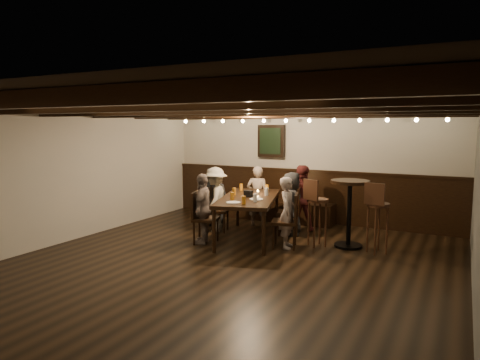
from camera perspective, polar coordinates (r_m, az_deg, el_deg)
The scene contains 27 objects.
room at distance 8.39m, azimuth 4.13°, elevation 0.29°, with size 7.00×7.00×7.00m.
dining_table at distance 7.87m, azimuth 1.20°, elevation -2.69°, with size 1.52×2.30×0.79m.
chair_left_near at distance 8.54m, azimuth -3.07°, elevation -5.07°, with size 0.50×0.50×0.87m.
chair_left_far at distance 7.69m, azimuth -4.71°, elevation -6.33°, with size 0.53×0.53×0.92m.
chair_right_near at distance 8.32m, azimuth 6.63°, elevation -5.37°, with size 0.51×0.51×0.90m.
chair_right_far at distance 7.44m, azimuth 6.11°, elevation -6.78°, with size 0.53×0.53×0.94m.
person_bench_left at distance 8.95m, azimuth -3.52°, elevation -2.19°, with size 0.61×0.40×1.24m, color black.
person_bench_centre at distance 8.91m, azimuth 2.33°, elevation -2.15°, with size 0.46×0.30×1.26m, color gray.
person_bench_right at distance 8.68m, azimuth 8.08°, elevation -2.33°, with size 0.64×0.49×1.31m, color maroon.
person_left_near at distance 8.48m, azimuth -3.30°, elevation -2.59°, with size 0.83×0.48×1.28m, color #ADA692.
person_left_far at distance 7.62m, azimuth -4.96°, elevation -3.80°, with size 0.73×0.31×1.25m, color gray.
person_right_near at distance 8.25m, azimuth 6.87°, elevation -3.13°, with size 0.59×0.39×1.21m, color #27272A.
person_right_far at distance 7.37m, azimuth 6.38°, elevation -4.33°, with size 0.45×0.29×1.22m, color #A6938C.
pint_a at distance 8.58m, azimuth 0.14°, elevation -0.96°, with size 0.07×0.07×0.14m, color #BF7219.
pint_b at distance 8.45m, azimuth 3.61°, elevation -1.10°, with size 0.07×0.07×0.14m, color #BF7219.
pint_c at distance 8.01m, azimuth -0.80°, elevation -1.55°, with size 0.07×0.07×0.14m, color #BF7219.
pint_d at distance 8.00m, azimuth 3.56°, elevation -1.56°, with size 0.07×0.07×0.14m, color silver.
pint_e at distance 7.46m, azimuth -1.05°, elevation -2.19°, with size 0.07×0.07×0.14m, color #BF7219.
pint_f at distance 7.29m, azimuth 2.02°, elevation -2.42°, with size 0.07×0.07×0.14m, color silver.
pint_g at distance 7.07m, azimuth 0.51°, elevation -2.71°, with size 0.07×0.07×0.14m, color #BF7219.
plate_near at distance 7.21m, azimuth -0.92°, elevation -3.01°, with size 0.24×0.24×0.01m, color white.
plate_far at distance 7.54m, azimuth 2.16°, elevation -2.57°, with size 0.24×0.24×0.01m, color white.
condiment_caddy at distance 7.81m, azimuth 1.14°, elevation -1.84°, with size 0.15×0.10×0.12m, color black.
candle at distance 8.13m, azimuth 2.39°, elevation -1.73°, with size 0.05×0.05×0.05m, color beige.
high_top_table at distance 7.56m, azimuth 14.39°, elevation -3.04°, with size 0.66×0.66×1.16m.
bar_stool_left at distance 7.55m, azimuth 10.22°, elevation -5.45°, with size 0.42×0.43×1.18m.
bar_stool_right at distance 7.37m, azimuth 17.82°, elevation -5.99°, with size 0.39×0.41×1.18m.
Camera 1 is at (3.05, -5.41, 2.07)m, focal length 32.00 mm.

